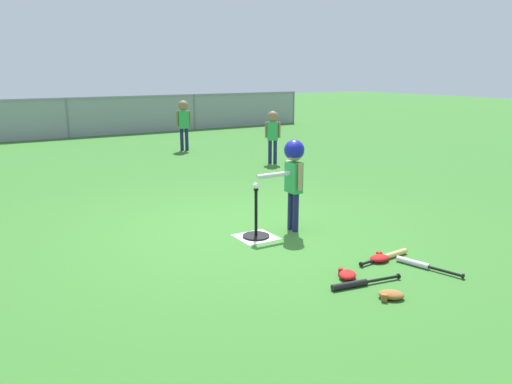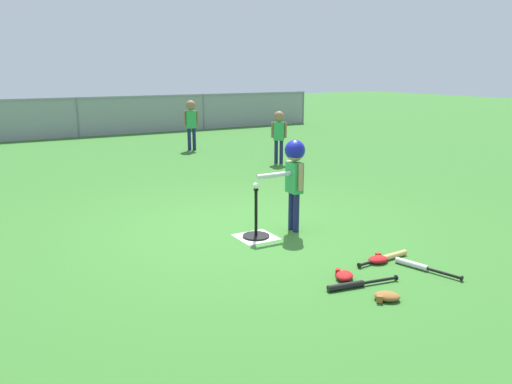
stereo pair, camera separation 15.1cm
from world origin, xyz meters
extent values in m
plane|color=#336B28|center=(0.00, 0.00, 0.00)|extent=(60.00, 60.00, 0.00)
cube|color=white|center=(0.02, -0.33, 0.00)|extent=(0.44, 0.44, 0.01)
cylinder|color=black|center=(0.02, -0.33, 0.01)|extent=(0.32, 0.32, 0.03)
cylinder|color=black|center=(0.02, -0.33, 0.31)|extent=(0.04, 0.04, 0.56)
cylinder|color=black|center=(0.02, -0.33, 0.58)|extent=(0.06, 0.06, 0.02)
sphere|color=white|center=(0.02, -0.33, 0.62)|extent=(0.07, 0.07, 0.07)
cylinder|color=#191E4C|center=(0.55, -0.39, 0.24)|extent=(0.07, 0.07, 0.48)
cylinder|color=#191E4C|center=(0.55, -0.28, 0.24)|extent=(0.07, 0.07, 0.48)
cube|color=green|center=(0.55, -0.33, 0.67)|extent=(0.13, 0.22, 0.37)
cylinder|color=tan|center=(0.55, -0.47, 0.69)|extent=(0.05, 0.05, 0.32)
cylinder|color=tan|center=(0.55, -0.20, 0.69)|extent=(0.05, 0.05, 0.32)
sphere|color=tan|center=(0.55, -0.33, 0.97)|extent=(0.21, 0.21, 0.21)
sphere|color=#141999|center=(0.55, -0.33, 1.00)|extent=(0.25, 0.25, 0.25)
cylinder|color=silver|center=(0.34, -0.33, 0.73)|extent=(0.60, 0.06, 0.06)
cylinder|color=#191E4C|center=(1.98, 6.16, 0.27)|extent=(0.08, 0.08, 0.54)
cylinder|color=#191E4C|center=(1.86, 6.19, 0.27)|extent=(0.08, 0.08, 0.54)
cube|color=green|center=(1.92, 6.17, 0.75)|extent=(0.27, 0.21, 0.42)
cylinder|color=#8C6647|center=(2.07, 6.13, 0.78)|extent=(0.06, 0.06, 0.36)
cylinder|color=#8C6647|center=(1.78, 6.22, 0.78)|extent=(0.06, 0.06, 0.36)
sphere|color=#8C6647|center=(1.92, 6.17, 1.09)|extent=(0.24, 0.24, 0.24)
cylinder|color=#191E4C|center=(2.86, 3.57, 0.24)|extent=(0.08, 0.08, 0.49)
cylinder|color=#191E4C|center=(2.77, 3.63, 0.24)|extent=(0.08, 0.08, 0.49)
cube|color=green|center=(2.82, 3.60, 0.68)|extent=(0.25, 0.23, 0.38)
cylinder|color=#8C6647|center=(2.93, 3.52, 0.71)|extent=(0.05, 0.05, 0.33)
cylinder|color=#8C6647|center=(2.71, 3.68, 0.71)|extent=(0.05, 0.05, 0.33)
sphere|color=#8C6647|center=(2.82, 3.60, 0.99)|extent=(0.22, 0.22, 0.22)
cylinder|color=silver|center=(0.92, -1.90, 0.03)|extent=(0.15, 0.34, 0.06)
cylinder|color=black|center=(1.01, -2.22, 0.03)|extent=(0.12, 0.33, 0.03)
cylinder|color=black|center=(1.06, -2.39, 0.03)|extent=(0.05, 0.03, 0.05)
cylinder|color=#DBB266|center=(0.95, -1.63, 0.03)|extent=(0.34, 0.08, 0.06)
cylinder|color=black|center=(0.61, -1.65, 0.03)|extent=(0.34, 0.05, 0.03)
cylinder|color=black|center=(0.44, -1.66, 0.03)|extent=(0.02, 0.05, 0.05)
cylinder|color=black|center=(0.01, -1.98, 0.03)|extent=(0.36, 0.12, 0.06)
cylinder|color=black|center=(0.36, -2.04, 0.03)|extent=(0.36, 0.09, 0.03)
cylinder|color=black|center=(0.54, -2.07, 0.03)|extent=(0.02, 0.05, 0.05)
ellipsoid|color=brown|center=(0.18, -2.33, 0.04)|extent=(0.27, 0.26, 0.07)
cube|color=brown|center=(0.08, -2.34, 0.04)|extent=(0.06, 0.06, 0.06)
ellipsoid|color=#B21919|center=(0.14, -1.80, 0.04)|extent=(0.27, 0.27, 0.07)
cube|color=#B21919|center=(0.14, -1.70, 0.04)|extent=(0.06, 0.06, 0.06)
ellipsoid|color=#B21919|center=(0.71, -1.65, 0.04)|extent=(0.22, 0.16, 0.07)
cube|color=#B21919|center=(0.78, -1.57, 0.04)|extent=(0.05, 0.04, 0.06)
cylinder|color=slate|center=(0.00, 10.12, 0.57)|extent=(0.06, 0.06, 1.15)
cylinder|color=slate|center=(4.00, 10.12, 0.57)|extent=(0.06, 0.06, 1.15)
cylinder|color=slate|center=(8.00, 10.12, 0.57)|extent=(0.06, 0.06, 1.15)
cube|color=gray|center=(0.00, 10.12, 1.09)|extent=(16.00, 0.03, 0.03)
cube|color=gray|center=(0.00, 10.12, 0.57)|extent=(16.00, 0.01, 1.15)
camera|label=1|loc=(-2.90, -5.13, 1.93)|focal=35.14mm
camera|label=2|loc=(-2.77, -5.20, 1.93)|focal=35.14mm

